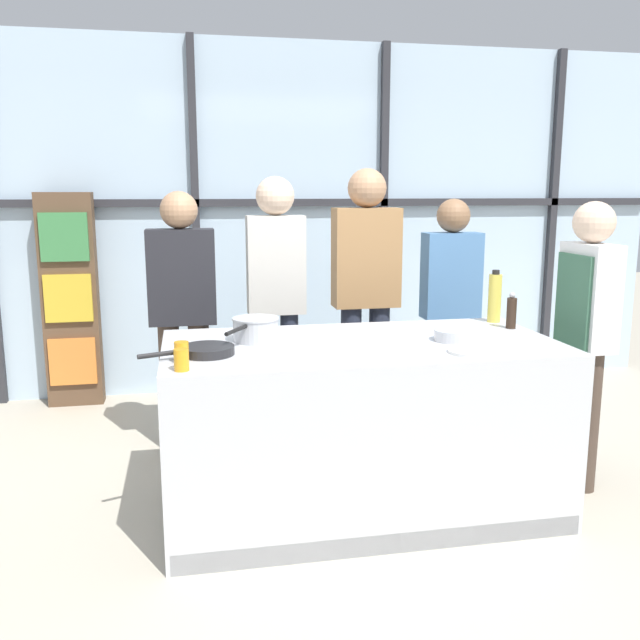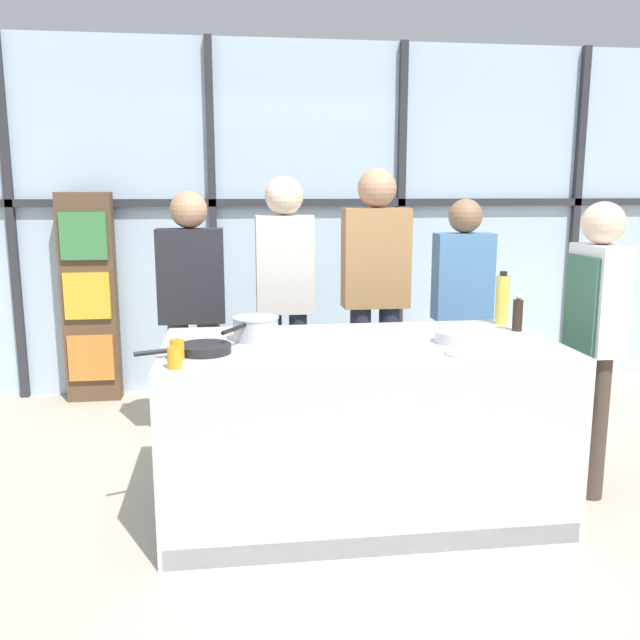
# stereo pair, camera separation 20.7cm
# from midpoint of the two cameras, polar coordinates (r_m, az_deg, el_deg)

# --- Properties ---
(ground_plane) EXTENTS (18.00, 18.00, 0.00)m
(ground_plane) POSITION_cam_midpoint_polar(r_m,az_deg,el_deg) (3.69, 4.96, -15.48)
(ground_plane) COLOR #BCB29E
(back_window_wall) EXTENTS (6.40, 0.10, 2.80)m
(back_window_wall) POSITION_cam_midpoint_polar(r_m,az_deg,el_deg) (5.60, 0.04, 8.48)
(back_window_wall) COLOR silver
(back_window_wall) RESTS_ON ground_plane
(bookshelf) EXTENTS (0.41, 0.19, 1.62)m
(bookshelf) POSITION_cam_midpoint_polar(r_m,az_deg,el_deg) (5.51, -17.82, 1.76)
(bookshelf) COLOR brown
(bookshelf) RESTS_ON ground_plane
(demo_island) EXTENTS (1.97, 0.98, 0.89)m
(demo_island) POSITION_cam_midpoint_polar(r_m,az_deg,el_deg) (3.52, 5.06, -8.99)
(demo_island) COLOR silver
(demo_island) RESTS_ON ground_plane
(chef) EXTENTS (0.22, 0.37, 1.58)m
(chef) POSITION_cam_midpoint_polar(r_m,az_deg,el_deg) (3.91, 23.49, -0.68)
(chef) COLOR #47382D
(chef) RESTS_ON ground_plane
(spectator_far_left) EXTENTS (0.41, 0.23, 1.63)m
(spectator_far_left) POSITION_cam_midpoint_polar(r_m,az_deg,el_deg) (4.32, -9.39, 1.36)
(spectator_far_left) COLOR #47382D
(spectator_far_left) RESTS_ON ground_plane
(spectator_center_left) EXTENTS (0.36, 0.24, 1.72)m
(spectator_center_left) POSITION_cam_midpoint_polar(r_m,az_deg,el_deg) (4.33, -1.59, 2.67)
(spectator_center_left) COLOR #232838
(spectator_center_left) RESTS_ON ground_plane
(spectator_center_right) EXTENTS (0.43, 0.25, 1.78)m
(spectator_center_right) POSITION_cam_midpoint_polar(r_m,az_deg,el_deg) (4.43, 6.03, 2.84)
(spectator_center_right) COLOR #232838
(spectator_center_right) RESTS_ON ground_plane
(spectator_far_right) EXTENTS (0.38, 0.22, 1.58)m
(spectator_far_right) POSITION_cam_midpoint_polar(r_m,az_deg,el_deg) (4.62, 13.14, 1.56)
(spectator_far_right) COLOR #47382D
(spectator_far_right) RESTS_ON ground_plane
(frying_pan) EXTENTS (0.43, 0.25, 0.04)m
(frying_pan) POSITION_cam_midpoint_polar(r_m,az_deg,el_deg) (3.18, -8.01, -2.40)
(frying_pan) COLOR #232326
(frying_pan) RESTS_ON demo_island
(saucepan) EXTENTS (0.29, 0.40, 0.12)m
(saucepan) POSITION_cam_midpoint_polar(r_m,az_deg,el_deg) (3.43, -3.74, -0.67)
(saucepan) COLOR silver
(saucepan) RESTS_ON demo_island
(white_plate) EXTENTS (0.24, 0.24, 0.01)m
(white_plate) POSITION_cam_midpoint_polar(r_m,az_deg,el_deg) (3.23, 14.38, -2.75)
(white_plate) COLOR white
(white_plate) RESTS_ON demo_island
(mixing_bowl) EXTENTS (0.21, 0.21, 0.06)m
(mixing_bowl) POSITION_cam_midpoint_polar(r_m,az_deg,el_deg) (3.46, 13.06, -1.37)
(mixing_bowl) COLOR silver
(mixing_bowl) RESTS_ON demo_island
(oil_bottle) EXTENTS (0.07, 0.07, 0.30)m
(oil_bottle) POSITION_cam_midpoint_polar(r_m,az_deg,el_deg) (3.99, 16.54, 1.68)
(oil_bottle) COLOR #E0CC4C
(oil_bottle) RESTS_ON demo_island
(pepper_grinder) EXTENTS (0.05, 0.05, 0.20)m
(pepper_grinder) POSITION_cam_midpoint_polar(r_m,az_deg,el_deg) (3.83, 17.80, 0.46)
(pepper_grinder) COLOR #332319
(pepper_grinder) RESTS_ON demo_island
(juice_glass_near) EXTENTS (0.06, 0.06, 0.09)m
(juice_glass_near) POSITION_cam_midpoint_polar(r_m,az_deg,el_deg) (2.93, -10.18, -3.16)
(juice_glass_near) COLOR orange
(juice_glass_near) RESTS_ON demo_island
(juice_glass_far) EXTENTS (0.06, 0.06, 0.09)m
(juice_glass_far) POSITION_cam_midpoint_polar(r_m,az_deg,el_deg) (3.06, -10.06, -2.53)
(juice_glass_far) COLOR orange
(juice_glass_far) RESTS_ON demo_island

